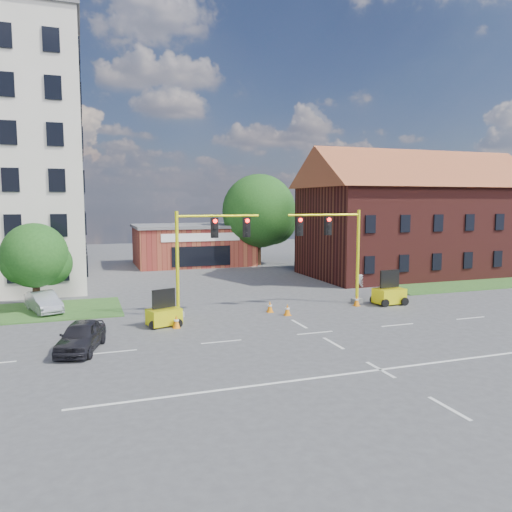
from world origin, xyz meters
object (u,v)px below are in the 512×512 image
object	(u,v)px
signal_mast_west	(205,250)
signal_mast_east	(336,245)
trailer_west	(164,315)
trailer_east	(389,294)
pickup_white	(369,273)
sedan_dark	(81,336)

from	to	relation	value
signal_mast_west	signal_mast_east	distance (m)	8.71
signal_mast_east	trailer_west	size ratio (longest dim) A/B	3.15
trailer_east	pickup_white	xyz separation A→B (m)	(3.49, 8.01, 0.15)
signal_mast_east	pickup_white	world-z (taller)	signal_mast_east
pickup_white	trailer_west	bearing A→B (deg)	99.88
signal_mast_west	trailer_west	bearing A→B (deg)	-144.70
trailer_east	sedan_dark	distance (m)	19.63
pickup_white	sedan_dark	size ratio (longest dim) A/B	1.50
signal_mast_west	trailer_west	distance (m)	4.75
signal_mast_east	sedan_dark	bearing A→B (deg)	-161.39
signal_mast_east	trailer_east	bearing A→B (deg)	-17.48
signal_mast_west	signal_mast_east	xyz separation A→B (m)	(8.71, 0.00, 0.00)
signal_mast_east	trailer_east	xyz separation A→B (m)	(3.42, -1.08, -3.24)
trailer_east	trailer_west	bearing A→B (deg)	177.48
signal_mast_west	signal_mast_east	bearing A→B (deg)	0.00
signal_mast_west	trailer_east	distance (m)	12.60
signal_mast_west	trailer_east	xyz separation A→B (m)	(12.13, -1.08, -3.24)
signal_mast_west	signal_mast_east	world-z (taller)	same
trailer_east	sedan_dark	xyz separation A→B (m)	(-19.17, -4.23, -0.01)
trailer_east	pickup_white	world-z (taller)	trailer_east
signal_mast_west	sedan_dark	world-z (taller)	signal_mast_west
trailer_west	trailer_east	size ratio (longest dim) A/B	0.90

